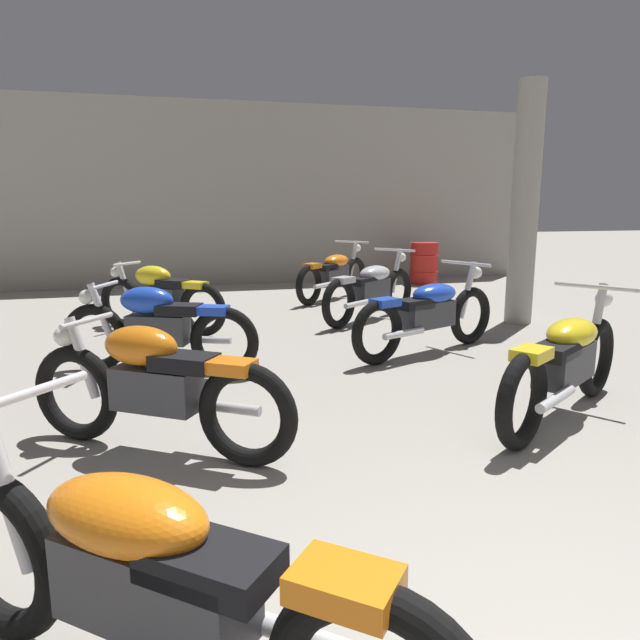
# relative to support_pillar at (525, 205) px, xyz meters

# --- Properties ---
(back_wall) EXTENTS (12.88, 0.24, 3.60)m
(back_wall) POSITION_rel_support_pillar_xyz_m (-3.33, 5.13, 0.20)
(back_wall) COLOR #9E998E
(back_wall) RESTS_ON ground
(support_pillar) EXTENTS (0.36, 0.36, 3.20)m
(support_pillar) POSITION_rel_support_pillar_xyz_m (0.00, 0.00, 0.00)
(support_pillar) COLOR #9E998E
(support_pillar) RESTS_ON ground
(motorcycle_left_row_0) EXTENTS (1.72, 1.49, 0.97)m
(motorcycle_left_row_0) POSITION_rel_support_pillar_xyz_m (-4.81, -5.31, -1.15)
(motorcycle_left_row_0) COLOR black
(motorcycle_left_row_0) RESTS_ON ground
(motorcycle_left_row_1) EXTENTS (1.70, 1.19, 0.88)m
(motorcycle_left_row_1) POSITION_rel_support_pillar_xyz_m (-4.81, -3.23, -1.14)
(motorcycle_left_row_1) COLOR black
(motorcycle_left_row_1) RESTS_ON ground
(motorcycle_left_row_2) EXTENTS (1.86, 0.86, 0.88)m
(motorcycle_left_row_2) POSITION_rel_support_pillar_xyz_m (-4.81, -1.31, -1.14)
(motorcycle_left_row_2) COLOR black
(motorcycle_left_row_2) RESTS_ON ground
(motorcycle_left_row_3) EXTENTS (1.60, 1.33, 0.88)m
(motorcycle_left_row_3) POSITION_rel_support_pillar_xyz_m (-4.78, 0.67, -1.14)
(motorcycle_left_row_3) COLOR black
(motorcycle_left_row_3) RESTS_ON ground
(motorcycle_right_row_1) EXTENTS (1.88, 1.28, 0.97)m
(motorcycle_right_row_1) POSITION_rel_support_pillar_xyz_m (-1.83, -3.39, -1.15)
(motorcycle_right_row_1) COLOR black
(motorcycle_right_row_1) RESTS_ON ground
(motorcycle_right_row_2) EXTENTS (2.04, 1.04, 0.97)m
(motorcycle_right_row_2) POSITION_rel_support_pillar_xyz_m (-1.95, -1.27, -1.15)
(motorcycle_right_row_2) COLOR black
(motorcycle_right_row_2) RESTS_ON ground
(motorcycle_right_row_3) EXTENTS (1.81, 1.38, 0.97)m
(motorcycle_right_row_3) POSITION_rel_support_pillar_xyz_m (-1.91, 0.69, -1.15)
(motorcycle_right_row_3) COLOR black
(motorcycle_right_row_3) RESTS_ON ground
(motorcycle_right_row_4) EXTENTS (1.69, 1.53, 0.97)m
(motorcycle_right_row_4) POSITION_rel_support_pillar_xyz_m (-1.90, 2.61, -1.15)
(motorcycle_right_row_4) COLOR black
(motorcycle_right_row_4) RESTS_ON ground
(oil_drum) EXTENTS (0.59, 0.59, 0.85)m
(oil_drum) POSITION_rel_support_pillar_xyz_m (0.45, 4.06, -1.18)
(oil_drum) COLOR red
(oil_drum) RESTS_ON ground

